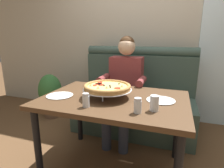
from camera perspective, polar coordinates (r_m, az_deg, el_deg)
ground_plane at (r=2.02m, az=0.54°, el=-24.35°), size 16.00×16.00×0.00m
back_wall_with_window at (r=3.02m, az=10.00°, el=16.76°), size 6.00×0.12×2.80m
booth_bench at (r=2.60m, az=6.98°, el=-5.13°), size 1.57×0.78×1.13m
dining_table at (r=1.69m, az=0.59°, el=-6.96°), size 1.28×0.88×0.73m
diner_main at (r=2.28m, az=3.78°, el=0.33°), size 0.54×0.64×1.27m
pizza at (r=1.64m, az=-1.50°, el=-0.97°), size 0.44×0.44×0.13m
shaker_pepper_flakes at (r=1.45m, az=-8.04°, el=-5.25°), size 0.05×0.05×0.11m
shaker_oregano at (r=1.33m, az=7.92°, el=-6.91°), size 0.06×0.06×0.11m
plate_near_left at (r=1.63m, az=14.82°, el=-4.62°), size 0.24×0.24×0.02m
plate_near_right at (r=1.77m, az=-15.83°, el=-3.22°), size 0.24×0.24×0.02m
drinking_glass at (r=1.39m, az=12.92°, el=-6.10°), size 0.06×0.06×0.12m
patio_chair at (r=3.69m, az=31.06°, el=0.71°), size 0.43×0.43×0.86m
potted_plant at (r=3.09m, az=-18.47°, el=-2.86°), size 0.36×0.36×0.70m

